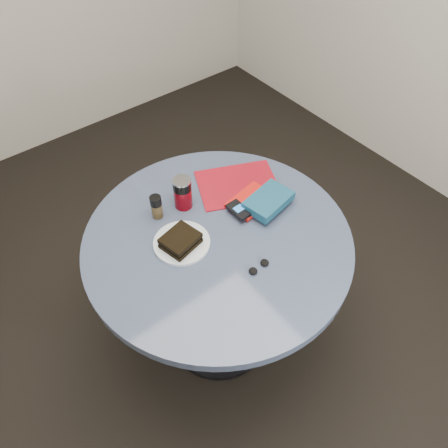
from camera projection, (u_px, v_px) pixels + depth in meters
ground at (219, 333)px, 2.18m from camera, size 4.00×4.00×0.00m
table at (218, 263)px, 1.74m from camera, size 1.00×1.00×0.75m
plate at (182, 243)px, 1.59m from camera, size 0.27×0.27×0.01m
sandwich at (180, 241)px, 1.56m from camera, size 0.14×0.13×0.04m
soda_can at (183, 193)px, 1.67m from camera, size 0.08×0.08×0.13m
pepper_grinder at (157, 207)px, 1.65m from camera, size 0.05×0.05×0.10m
magazine at (238, 185)px, 1.80m from camera, size 0.39×0.35×0.01m
red_book at (251, 201)px, 1.72m from camera, size 0.20×0.15×0.02m
novel at (268, 201)px, 1.69m from camera, size 0.21×0.15×0.04m
mp3_player at (239, 210)px, 1.67m from camera, size 0.06×0.10×0.02m
headphones at (259, 267)px, 1.51m from camera, size 0.09×0.03×0.02m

